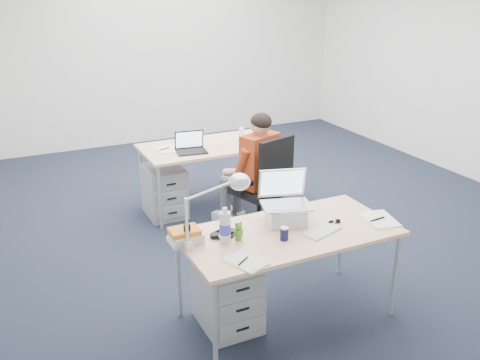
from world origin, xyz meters
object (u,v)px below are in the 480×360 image
object	(u,v)px
computer_mouse	(331,220)
headphones	(223,234)
desk_near	(289,237)
can_koozie	(284,234)
seated_person	(250,172)
water_bottle	(225,225)
dark_laptop	(191,142)
far_cup	(241,132)
bear_figurine	(239,231)
office_chair	(261,207)
cordless_phone	(187,235)
drawer_pedestal_near	(227,292)
drawer_pedestal_far	(164,191)
desk_far	(213,149)
desk_lamp	(207,211)
wireless_keyboard	(323,231)
book_stack	(185,236)
silver_laptop	(286,199)
sunglasses	(334,222)

from	to	relation	value
computer_mouse	headphones	world-z (taller)	headphones
desk_near	can_koozie	xyz separation A→B (m)	(-0.10, -0.11, 0.10)
seated_person	water_bottle	xyz separation A→B (m)	(-0.93, -1.46, 0.23)
dark_laptop	far_cup	world-z (taller)	dark_laptop
can_koozie	bear_figurine	distance (m)	0.33
office_chair	cordless_phone	bearing A→B (deg)	-152.41
desk_near	office_chair	xyz separation A→B (m)	(0.49, 1.34, -0.38)
desk_near	dark_laptop	bearing A→B (deg)	89.07
headphones	far_cup	distance (m)	2.66
desk_near	bear_figurine	bearing A→B (deg)	174.83
seated_person	drawer_pedestal_near	world-z (taller)	seated_person
seated_person	cordless_phone	distance (m)	1.84
seated_person	can_koozie	distance (m)	1.71
drawer_pedestal_far	dark_laptop	bearing A→B (deg)	-28.42
desk_far	bear_figurine	size ratio (longest dim) A/B	11.53
computer_mouse	desk_lamp	bearing A→B (deg)	164.60
computer_mouse	headphones	bearing A→B (deg)	159.09
office_chair	computer_mouse	distance (m)	1.43
drawer_pedestal_near	dark_laptop	bearing A→B (deg)	76.11
wireless_keyboard	book_stack	xyz separation A→B (m)	(-0.97, 0.29, 0.04)
silver_laptop	dark_laptop	xyz separation A→B (m)	(-0.02, 1.96, -0.08)
desk_far	wireless_keyboard	distance (m)	2.39
can_koozie	desk_lamp	distance (m)	0.58
wireless_keyboard	sunglasses	bearing A→B (deg)	8.19
far_cup	water_bottle	bearing A→B (deg)	-118.30
office_chair	dark_laptop	size ratio (longest dim) A/B	3.36
drawer_pedestal_far	bear_figurine	xyz separation A→B (m)	(-0.15, -2.21, 0.52)
computer_mouse	bear_figurine	xyz separation A→B (m)	(-0.76, 0.05, 0.05)
seated_person	far_cup	size ratio (longest dim) A/B	14.48
wireless_keyboard	desk_lamp	distance (m)	0.89
desk_near	desk_far	size ratio (longest dim) A/B	1.00
drawer_pedestal_far	wireless_keyboard	distance (m)	2.46
desk_far	cordless_phone	world-z (taller)	cordless_phone
silver_laptop	headphones	size ratio (longest dim) A/B	1.86
water_bottle	book_stack	world-z (taller)	water_bottle
office_chair	drawer_pedestal_far	distance (m)	1.17
drawer_pedestal_far	sunglasses	bearing A→B (deg)	-74.84
dark_laptop	silver_laptop	bearing A→B (deg)	-81.34
dark_laptop	far_cup	bearing A→B (deg)	34.03
desk_lamp	far_cup	xyz separation A→B (m)	(1.43, 2.40, -0.21)
drawer_pedestal_near	drawer_pedestal_far	xyz separation A→B (m)	(0.21, 2.15, 0.00)
silver_laptop	headphones	bearing A→B (deg)	-164.36
water_bottle	cordless_phone	xyz separation A→B (m)	(-0.26, 0.07, -0.05)
dark_laptop	wireless_keyboard	bearing A→B (deg)	-77.06
desk_far	water_bottle	world-z (taller)	water_bottle
cordless_phone	can_koozie	bearing A→B (deg)	-37.19
water_bottle	headphones	bearing A→B (deg)	73.92
cordless_phone	wireless_keyboard	bearing A→B (deg)	-31.93
water_bottle	drawer_pedestal_near	bearing A→B (deg)	54.18
office_chair	far_cup	xyz separation A→B (m)	(0.32, 1.13, 0.47)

